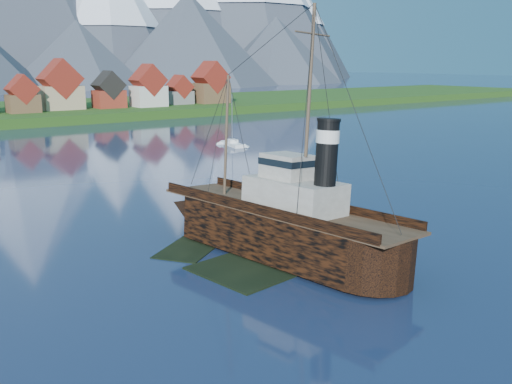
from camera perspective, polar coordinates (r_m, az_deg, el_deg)
ground at (r=61.16m, az=3.54°, el=-5.56°), size 1400.00×1400.00×0.00m
shoal at (r=63.91m, az=3.53°, el=-5.06°), size 31.71×21.24×1.14m
tugboat_wreck at (r=59.02m, az=1.40°, el=-2.92°), size 7.61×32.80×25.99m
sailboat_d at (r=133.81m, az=-2.39°, el=4.76°), size 4.17×9.48×12.55m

